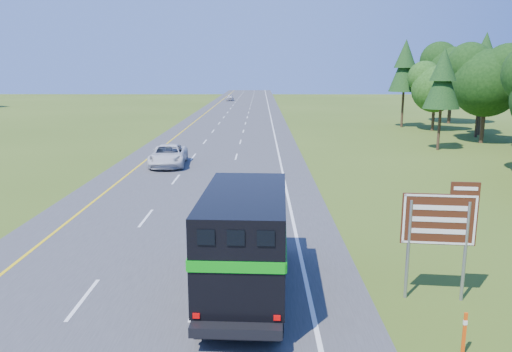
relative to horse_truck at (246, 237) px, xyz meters
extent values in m
cube|color=#38383A|center=(-3.43, 38.39, -1.93)|extent=(15.00, 260.00, 0.04)
cube|color=yellow|center=(-8.93, 38.39, -1.91)|extent=(0.15, 260.00, 0.01)
cube|color=white|center=(2.07, 38.39, -1.91)|extent=(0.15, 260.00, 0.01)
cylinder|color=black|center=(-0.91, 3.31, -1.36)|extent=(0.40, 1.12, 1.11)
cylinder|color=black|center=(1.20, 3.22, -1.36)|extent=(0.40, 1.12, 1.11)
cylinder|color=black|center=(-1.12, -1.51, -1.36)|extent=(0.40, 1.12, 1.11)
cylinder|color=black|center=(0.99, -1.60, -1.36)|extent=(0.40, 1.12, 1.11)
cylinder|color=black|center=(-1.17, -2.71, -1.36)|extent=(0.40, 1.12, 1.11)
cylinder|color=black|center=(0.94, -2.80, -1.36)|extent=(0.40, 1.12, 1.11)
cube|color=black|center=(0.00, 0.05, -1.24)|extent=(2.76, 8.14, 0.28)
cube|color=black|center=(0.14, 3.17, -0.14)|extent=(2.54, 1.91, 1.91)
cube|color=black|center=(0.18, 4.09, 0.36)|extent=(2.21, 0.16, 0.60)
cube|color=black|center=(-0.03, -0.65, 0.28)|extent=(2.76, 5.93, 2.77)
cube|color=#08990F|center=(-0.15, -3.58, 0.42)|extent=(2.51, 0.15, 0.30)
cube|color=#08990F|center=(-1.30, -0.59, 0.42)|extent=(0.29, 5.83, 0.30)
cube|color=#08990F|center=(1.25, -0.70, 0.42)|extent=(0.29, 5.83, 0.30)
cube|color=black|center=(-0.91, -3.55, 1.21)|extent=(0.45, 0.06, 0.40)
cube|color=black|center=(-0.15, -3.58, 1.21)|extent=(0.45, 0.06, 0.40)
cube|color=black|center=(0.60, -3.62, 1.21)|extent=(0.45, 0.06, 0.40)
cube|color=black|center=(-0.15, -3.46, -1.61)|extent=(2.32, 0.22, 0.10)
cube|color=#B20505|center=(-1.21, -3.54, -0.95)|extent=(0.18, 0.05, 0.14)
cube|color=#B20505|center=(0.90, -3.63, -0.95)|extent=(0.18, 0.05, 0.14)
imported|color=silver|center=(-6.66, 22.40, -1.12)|extent=(3.00, 5.87, 1.59)
imported|color=#B9B8BF|center=(-6.88, 105.09, -1.23)|extent=(1.64, 4.05, 1.38)
cylinder|color=gray|center=(5.21, -0.31, -0.30)|extent=(0.11, 0.11, 3.30)
cylinder|color=gray|center=(6.96, -0.49, -0.30)|extent=(0.11, 0.11, 3.30)
cube|color=#401B0D|center=(6.08, -0.40, 0.74)|extent=(2.30, 0.31, 1.65)
cube|color=#401B0D|center=(6.80, -0.48, 1.76)|extent=(0.88, 0.16, 0.40)
cube|color=white|center=(6.08, -0.44, 0.74)|extent=(2.19, 0.25, 1.58)
cube|color=#E7450C|center=(5.75, -3.68, -1.36)|extent=(0.09, 0.04, 1.20)
cube|color=white|center=(5.75, -3.68, -1.03)|extent=(0.10, 0.05, 0.13)
camera|label=1|loc=(0.46, -15.48, 5.34)|focal=35.00mm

